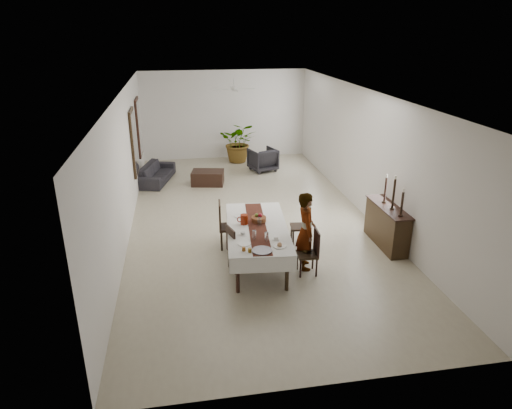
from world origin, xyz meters
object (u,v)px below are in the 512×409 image
Objects in this scene: woman at (306,231)px; sofa at (156,173)px; dining_table_top at (257,228)px; sideboard_body at (387,226)px; red_pitcher at (244,219)px.

woman reaches higher than sofa.
dining_table_top is 1.54× the size of woman.
dining_table_top is at bearing -174.86° from sideboard_body.
sideboard_body is at bearing -121.43° from sofa.
sofa is at bearing 32.87° from woman.
sideboard_body is 7.61m from sofa.
dining_table_top is 0.34m from red_pitcher.
red_pitcher is at bearing 149.04° from dining_table_top.
red_pitcher reaches higher than sideboard_body.
dining_table_top reaches higher than sofa.
sideboard_body reaches higher than dining_table_top.
sideboard_body is at bearing -66.10° from woman.
sideboard_body is (3.25, 0.09, -0.45)m from red_pitcher.
sofa is at bearing 133.73° from sideboard_body.
sofa is at bearing 116.65° from dining_table_top.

